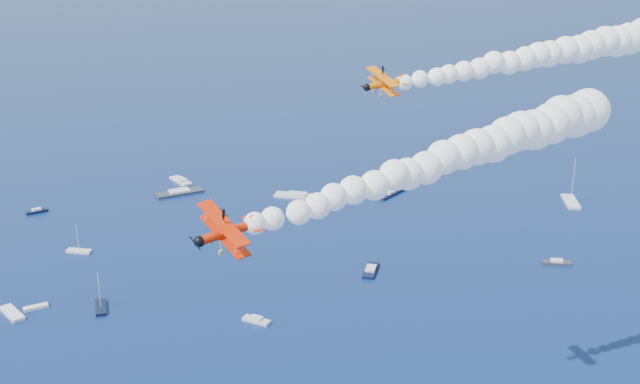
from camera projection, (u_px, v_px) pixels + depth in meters
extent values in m
cube|color=silver|center=(181.00, 181.00, 260.43)|extent=(7.74, 10.21, 0.70)
cube|color=black|center=(390.00, 192.00, 250.47)|extent=(12.34, 12.48, 0.70)
cube|color=silver|center=(297.00, 196.00, 247.55)|extent=(14.18, 8.59, 0.70)
cube|color=black|center=(101.00, 307.00, 180.96)|extent=(3.45, 7.61, 0.70)
cube|color=silver|center=(256.00, 320.00, 175.48)|extent=(6.23, 5.08, 0.70)
cube|color=black|center=(371.00, 270.00, 198.67)|extent=(5.54, 9.22, 0.70)
cube|color=white|center=(79.00, 251.00, 209.48)|extent=(6.63, 3.78, 0.70)
cube|color=white|center=(12.00, 313.00, 178.53)|extent=(6.95, 8.41, 0.70)
cube|color=#303441|center=(179.00, 193.00, 250.29)|extent=(15.10, 9.56, 0.70)
cube|color=#313542|center=(557.00, 263.00, 202.80)|extent=(7.25, 3.64, 0.70)
cube|color=white|center=(571.00, 202.00, 243.06)|extent=(5.69, 11.92, 0.70)
cube|color=white|center=(36.00, 307.00, 181.03)|extent=(5.51, 3.58, 0.70)
cube|color=black|center=(37.00, 211.00, 235.45)|extent=(6.21, 4.43, 0.70)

